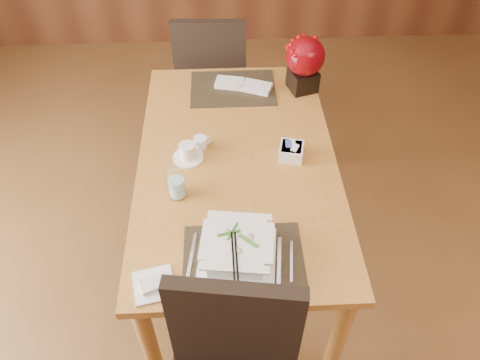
{
  "coord_description": "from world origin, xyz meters",
  "views": [
    {
      "loc": [
        -0.06,
        -0.95,
        2.21
      ],
      "look_at": [
        0.0,
        0.35,
        0.87
      ],
      "focal_mm": 35.0,
      "sensor_mm": 36.0,
      "label": 1
    }
  ],
  "objects_px": {
    "coffee_cup": "(188,153)",
    "sugar_caddy": "(291,151)",
    "berry_decor": "(305,61)",
    "soup_setting": "(237,250)",
    "far_chair": "(212,74)",
    "bread_plate": "(154,285)",
    "creamer_jug": "(200,143)",
    "dining_table": "(237,174)",
    "water_glass": "(176,181)"
  },
  "relations": [
    {
      "from": "berry_decor",
      "to": "far_chair",
      "type": "distance_m",
      "value": 0.78
    },
    {
      "from": "berry_decor",
      "to": "bread_plate",
      "type": "distance_m",
      "value": 1.38
    },
    {
      "from": "bread_plate",
      "to": "coffee_cup",
      "type": "bearing_deg",
      "value": 81.12
    },
    {
      "from": "soup_setting",
      "to": "coffee_cup",
      "type": "xyz_separation_m",
      "value": [
        -0.2,
        0.56,
        -0.02
      ]
    },
    {
      "from": "soup_setting",
      "to": "water_glass",
      "type": "distance_m",
      "value": 0.41
    },
    {
      "from": "soup_setting",
      "to": "creamer_jug",
      "type": "xyz_separation_m",
      "value": [
        -0.14,
        0.63,
        -0.03
      ]
    },
    {
      "from": "creamer_jug",
      "to": "bread_plate",
      "type": "distance_m",
      "value": 0.75
    },
    {
      "from": "soup_setting",
      "to": "berry_decor",
      "type": "bearing_deg",
      "value": 77.19
    },
    {
      "from": "berry_decor",
      "to": "far_chair",
      "type": "height_order",
      "value": "berry_decor"
    },
    {
      "from": "sugar_caddy",
      "to": "coffee_cup",
      "type": "bearing_deg",
      "value": 178.59
    },
    {
      "from": "coffee_cup",
      "to": "water_glass",
      "type": "distance_m",
      "value": 0.24
    },
    {
      "from": "coffee_cup",
      "to": "sugar_caddy",
      "type": "bearing_deg",
      "value": -1.41
    },
    {
      "from": "coffee_cup",
      "to": "creamer_jug",
      "type": "relative_size",
      "value": 1.76
    },
    {
      "from": "creamer_jug",
      "to": "far_chair",
      "type": "bearing_deg",
      "value": 66.33
    },
    {
      "from": "coffee_cup",
      "to": "far_chair",
      "type": "bearing_deg",
      "value": 84.08
    },
    {
      "from": "sugar_caddy",
      "to": "berry_decor",
      "type": "height_order",
      "value": "berry_decor"
    },
    {
      "from": "sugar_caddy",
      "to": "bread_plate",
      "type": "xyz_separation_m",
      "value": [
        -0.57,
        -0.65,
        -0.03
      ]
    },
    {
      "from": "soup_setting",
      "to": "bread_plate",
      "type": "xyz_separation_m",
      "value": [
        -0.3,
        -0.1,
        -0.05
      ]
    },
    {
      "from": "bread_plate",
      "to": "berry_decor",
      "type": "bearing_deg",
      "value": 59.41
    },
    {
      "from": "creamer_jug",
      "to": "dining_table",
      "type": "bearing_deg",
      "value": -48.01
    },
    {
      "from": "sugar_caddy",
      "to": "water_glass",
      "type": "bearing_deg",
      "value": -156.91
    },
    {
      "from": "creamer_jug",
      "to": "bread_plate",
      "type": "bearing_deg",
      "value": -123.02
    },
    {
      "from": "water_glass",
      "to": "creamer_jug",
      "type": "xyz_separation_m",
      "value": [
        0.09,
        0.3,
        -0.06
      ]
    },
    {
      "from": "coffee_cup",
      "to": "water_glass",
      "type": "height_order",
      "value": "water_glass"
    },
    {
      "from": "sugar_caddy",
      "to": "berry_decor",
      "type": "xyz_separation_m",
      "value": [
        0.12,
        0.53,
        0.14
      ]
    },
    {
      "from": "coffee_cup",
      "to": "sugar_caddy",
      "type": "distance_m",
      "value": 0.47
    },
    {
      "from": "bread_plate",
      "to": "far_chair",
      "type": "distance_m",
      "value": 1.68
    },
    {
      "from": "soup_setting",
      "to": "far_chair",
      "type": "relative_size",
      "value": 0.33
    },
    {
      "from": "sugar_caddy",
      "to": "berry_decor",
      "type": "distance_m",
      "value": 0.56
    },
    {
      "from": "dining_table",
      "to": "creamer_jug",
      "type": "bearing_deg",
      "value": 152.73
    },
    {
      "from": "far_chair",
      "to": "soup_setting",
      "type": "bearing_deg",
      "value": 95.93
    },
    {
      "from": "dining_table",
      "to": "coffee_cup",
      "type": "relative_size",
      "value": 10.66
    },
    {
      "from": "soup_setting",
      "to": "sugar_caddy",
      "type": "bearing_deg",
      "value": 71.12
    },
    {
      "from": "coffee_cup",
      "to": "bread_plate",
      "type": "height_order",
      "value": "coffee_cup"
    },
    {
      "from": "bread_plate",
      "to": "far_chair",
      "type": "xyz_separation_m",
      "value": [
        0.21,
        1.66,
        -0.21
      ]
    },
    {
      "from": "soup_setting",
      "to": "far_chair",
      "type": "distance_m",
      "value": 1.58
    },
    {
      "from": "soup_setting",
      "to": "coffee_cup",
      "type": "height_order",
      "value": "soup_setting"
    },
    {
      "from": "berry_decor",
      "to": "dining_table",
      "type": "bearing_deg",
      "value": -124.76
    },
    {
      "from": "sugar_caddy",
      "to": "bread_plate",
      "type": "bearing_deg",
      "value": -131.38
    },
    {
      "from": "water_glass",
      "to": "bread_plate",
      "type": "bearing_deg",
      "value": -98.82
    },
    {
      "from": "coffee_cup",
      "to": "sugar_caddy",
      "type": "xyz_separation_m",
      "value": [
        0.47,
        -0.01,
        -0.0
      ]
    },
    {
      "from": "soup_setting",
      "to": "water_glass",
      "type": "relative_size",
      "value": 1.83
    },
    {
      "from": "coffee_cup",
      "to": "sugar_caddy",
      "type": "relative_size",
      "value": 1.33
    },
    {
      "from": "dining_table",
      "to": "berry_decor",
      "type": "relative_size",
      "value": 5.07
    },
    {
      "from": "coffee_cup",
      "to": "creamer_jug",
      "type": "height_order",
      "value": "coffee_cup"
    },
    {
      "from": "creamer_jug",
      "to": "berry_decor",
      "type": "xyz_separation_m",
      "value": [
        0.54,
        0.45,
        0.14
      ]
    },
    {
      "from": "bread_plate",
      "to": "water_glass",
      "type": "bearing_deg",
      "value": 81.18
    },
    {
      "from": "dining_table",
      "to": "sugar_caddy",
      "type": "distance_m",
      "value": 0.28
    },
    {
      "from": "dining_table",
      "to": "soup_setting",
      "type": "xyz_separation_m",
      "value": [
        -0.02,
        -0.54,
        0.15
      ]
    },
    {
      "from": "coffee_cup",
      "to": "water_glass",
      "type": "bearing_deg",
      "value": -99.0
    }
  ]
}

